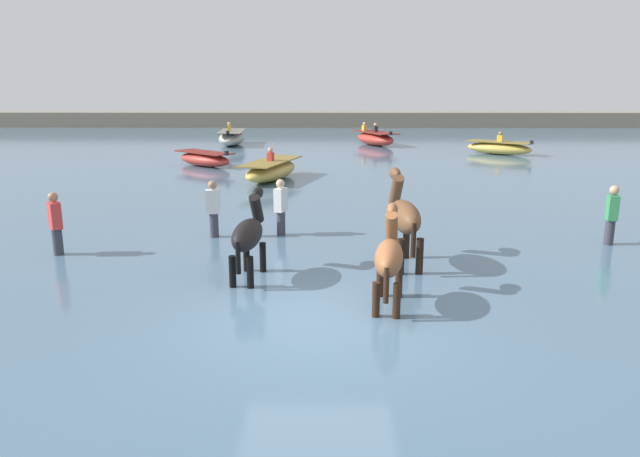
{
  "coord_description": "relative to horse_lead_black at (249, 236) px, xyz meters",
  "views": [
    {
      "loc": [
        0.12,
        -8.35,
        3.79
      ],
      "look_at": [
        0.0,
        3.62,
        0.83
      ],
      "focal_mm": 33.5,
      "sensor_mm": 36.0,
      "label": 1
    }
  ],
  "objects": [
    {
      "name": "boat_mid_channel",
      "position": [
        -0.58,
        11.01,
        -0.43
      ],
      "size": [
        2.21,
        3.82,
        1.17
      ],
      "color": "gold",
      "rests_on": "water_surface"
    },
    {
      "name": "far_shoreline",
      "position": [
        1.26,
        37.07,
        -0.38
      ],
      "size": [
        80.0,
        2.4,
        1.45
      ],
      "primitive_type": "cube",
      "color": "gray",
      "rests_on": "ground"
    },
    {
      "name": "person_wading_mid",
      "position": [
        7.55,
        2.34,
        -0.24
      ],
      "size": [
        0.26,
        0.35,
        1.63
      ],
      "color": "#383842",
      "rests_on": "ground"
    },
    {
      "name": "horse_trailing_bay",
      "position": [
        2.87,
        0.84,
        0.14
      ],
      "size": [
        0.66,
        1.94,
        2.11
      ],
      "color": "brown",
      "rests_on": "ground"
    },
    {
      "name": "boat_far_inshore",
      "position": [
        -3.7,
        14.61,
        -0.48
      ],
      "size": [
        2.9,
        2.65,
        0.74
      ],
      "color": "#BC382D",
      "rests_on": "water_surface"
    },
    {
      "name": "boat_distant_west",
      "position": [
        -3.85,
        23.06,
        -0.38
      ],
      "size": [
        1.52,
        3.76,
        1.27
      ],
      "color": "#B2AD9E",
      "rests_on": "water_surface"
    },
    {
      "name": "boat_near_starboard",
      "position": [
        4.13,
        23.13,
        -0.4
      ],
      "size": [
        2.57,
        3.66,
        1.22
      ],
      "color": "#BC382D",
      "rests_on": "water_surface"
    },
    {
      "name": "horse_lead_black",
      "position": [
        0.0,
        0.0,
        0.0
      ],
      "size": [
        0.62,
        1.72,
        1.87
      ],
      "color": "black",
      "rests_on": "ground"
    },
    {
      "name": "water_surface",
      "position": [
        1.26,
        8.08,
        -0.94
      ],
      "size": [
        90.0,
        90.0,
        0.33
      ],
      "primitive_type": "cube",
      "color": "slate",
      "rests_on": "ground"
    },
    {
      "name": "ground_plane",
      "position": [
        1.26,
        -1.92,
        -1.1
      ],
      "size": [
        120.0,
        120.0,
        0.0
      ],
      "primitive_type": "plane",
      "color": "#666051"
    },
    {
      "name": "person_spectator_far",
      "position": [
        -4.11,
        1.45,
        -0.24
      ],
      "size": [
        0.35,
        0.38,
        1.63
      ],
      "color": "#383842",
      "rests_on": "ground"
    },
    {
      "name": "boat_far_offshore",
      "position": [
        9.82,
        18.88,
        -0.46
      ],
      "size": [
        3.21,
        2.71,
        1.1
      ],
      "color": "gold",
      "rests_on": "water_surface"
    },
    {
      "name": "horse_flank_chestnut",
      "position": [
        2.37,
        -1.33,
        -0.02
      ],
      "size": [
        0.63,
        1.7,
        1.84
      ],
      "color": "brown",
      "rests_on": "ground"
    },
    {
      "name": "person_wading_close",
      "position": [
        0.34,
        3.12,
        -0.24
      ],
      "size": [
        0.31,
        0.37,
        1.63
      ],
      "color": "#383842",
      "rests_on": "ground"
    },
    {
      "name": "person_onlooker_left",
      "position": [
        -1.17,
        2.91,
        -0.24
      ],
      "size": [
        0.34,
        0.24,
        1.63
      ],
      "color": "#383842",
      "rests_on": "ground"
    }
  ]
}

